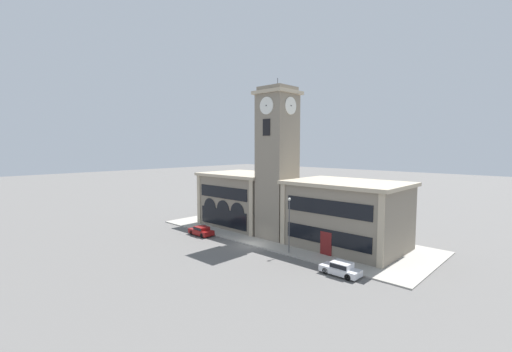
{
  "coord_description": "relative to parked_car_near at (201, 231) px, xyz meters",
  "views": [
    {
      "loc": [
        30.52,
        -31.32,
        12.92
      ],
      "look_at": [
        -1.96,
        3.15,
        8.85
      ],
      "focal_mm": 24.0,
      "sensor_mm": 36.0,
      "label": 1
    }
  ],
  "objects": [
    {
      "name": "parked_car_mid",
      "position": [
        22.72,
        -0.0,
        0.03
      ],
      "size": [
        4.06,
        1.75,
        1.39
      ],
      "rotation": [
        0.0,
        0.0,
        3.14
      ],
      "color": "silver",
      "rests_on": "ground_plane"
    },
    {
      "name": "street_lamp",
      "position": [
        14.68,
        1.88,
        3.76
      ],
      "size": [
        0.36,
        0.36,
        6.71
      ],
      "color": "#4C4C51",
      "rests_on": "sidewalk_kerb"
    },
    {
      "name": "bollard",
      "position": [
        -0.99,
        1.45,
        -0.03
      ],
      "size": [
        0.18,
        0.18,
        1.06
      ],
      "color": "black",
      "rests_on": "sidewalk_kerb"
    },
    {
      "name": "town_hall_right_wing",
      "position": [
        18.35,
        9.06,
        3.6
      ],
      "size": [
        14.52,
        10.3,
        8.53
      ],
      "color": "gray",
      "rests_on": "ground_plane"
    },
    {
      "name": "town_hall_left_wing",
      "position": [
        -0.03,
        9.05,
        3.64
      ],
      "size": [
        13.5,
        10.3,
        8.63
      ],
      "color": "gray",
      "rests_on": "ground_plane"
    },
    {
      "name": "sidewalk_kerb",
      "position": [
        8.91,
        8.51,
        -0.62
      ],
      "size": [
        40.71,
        14.75,
        0.15
      ],
      "color": "#A39E93",
      "rests_on": "ground_plane"
    },
    {
      "name": "clock_tower",
      "position": [
        8.91,
        6.52,
        9.89
      ],
      "size": [
        5.17,
        5.17,
        22.28
      ],
      "color": "gray",
      "rests_on": "ground_plane"
    },
    {
      "name": "ground_plane",
      "position": [
        8.91,
        1.13,
        -0.69
      ],
      "size": [
        300.0,
        300.0,
        0.0
      ],
      "primitive_type": "plane",
      "color": "#605E5B"
    },
    {
      "name": "parked_car_near",
      "position": [
        0.0,
        0.0,
        0.0
      ],
      "size": [
        4.01,
        1.81,
        1.32
      ],
      "rotation": [
        0.0,
        0.0,
        3.14
      ],
      "color": "maroon",
      "rests_on": "ground_plane"
    }
  ]
}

